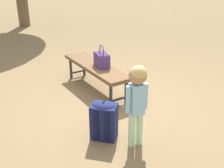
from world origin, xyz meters
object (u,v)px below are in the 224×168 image
Objects in this scene: park_bench at (95,68)px; backpack_large at (104,119)px; handbag at (102,59)px; child_standing at (137,94)px.

backpack_large is (1.39, -0.40, -0.13)m from park_bench.
handbag is 0.71× the size of backpack_large.
handbag is at bearing 159.77° from backpack_large.
child_standing reaches higher than park_bench.
child_standing is (1.57, -0.19, 0.11)m from handbag.
handbag reaches higher than park_bench.
child_standing is at bearing 43.78° from backpack_large.
park_bench is 0.23m from handbag.
child_standing is 1.96× the size of backpack_large.
handbag is at bearing 173.25° from child_standing.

